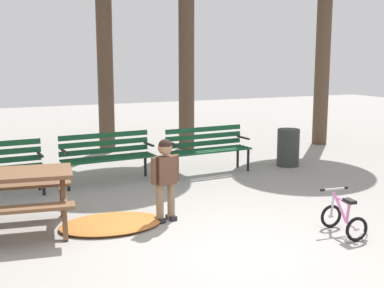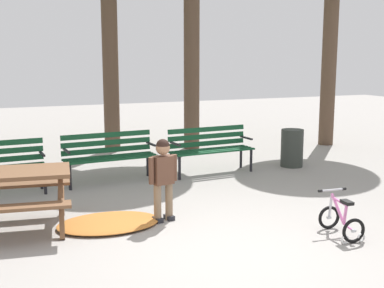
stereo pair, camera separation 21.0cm
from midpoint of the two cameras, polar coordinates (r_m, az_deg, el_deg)
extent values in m
plane|color=gray|center=(5.79, 4.90, -12.07)|extent=(36.00, 36.00, 0.00)
cube|color=brown|center=(7.21, -19.98, -4.45)|extent=(1.82, 0.51, 0.04)
cube|color=brown|center=(6.42, -13.62, -6.71)|extent=(0.14, 0.57, 0.76)
cube|color=brown|center=(6.90, -13.69, -5.55)|extent=(0.14, 0.57, 0.76)
cube|color=brown|center=(6.65, -13.68, -5.59)|extent=(0.24, 1.10, 0.04)
cylinder|color=black|center=(8.31, -15.53, -4.00)|extent=(0.05, 0.05, 0.44)
cylinder|color=black|center=(8.66, -15.95, -3.47)|extent=(0.05, 0.05, 0.44)
cube|color=black|center=(8.40, -15.87, -1.07)|extent=(0.06, 0.40, 0.03)
cube|color=#144728|center=(8.94, -8.80, -1.35)|extent=(1.60, 0.17, 0.03)
cube|color=#144728|center=(8.82, -8.56, -1.49)|extent=(1.60, 0.17, 0.03)
cube|color=#144728|center=(8.71, -8.32, -1.63)|extent=(1.60, 0.17, 0.03)
cube|color=#144728|center=(8.60, -8.07, -1.77)|extent=(1.60, 0.17, 0.03)
cube|color=#144728|center=(8.95, -8.89, -0.68)|extent=(1.60, 0.14, 0.09)
cube|color=#144728|center=(8.93, -8.92, 0.16)|extent=(1.60, 0.14, 0.09)
cube|color=#144728|center=(8.91, -8.94, 1.01)|extent=(1.60, 0.14, 0.09)
cylinder|color=black|center=(8.92, -3.50, -2.72)|extent=(0.05, 0.05, 0.44)
cylinder|color=black|center=(9.25, -4.37, -2.28)|extent=(0.05, 0.05, 0.44)
cube|color=black|center=(9.01, -3.97, -0.01)|extent=(0.06, 0.40, 0.03)
cylinder|color=black|center=(8.47, -12.90, -3.63)|extent=(0.05, 0.05, 0.44)
cylinder|color=black|center=(8.81, -13.46, -3.13)|extent=(0.05, 0.05, 0.44)
cube|color=black|center=(8.56, -13.29, -0.77)|extent=(0.06, 0.40, 0.03)
cube|color=#144728|center=(9.52, 2.43, -0.56)|extent=(1.60, 0.17, 0.03)
cube|color=#144728|center=(9.42, 2.78, -0.68)|extent=(1.60, 0.17, 0.03)
cube|color=#144728|center=(9.31, 3.14, -0.80)|extent=(1.60, 0.17, 0.03)
cube|color=#144728|center=(9.21, 3.51, -0.92)|extent=(1.60, 0.17, 0.03)
cube|color=#144728|center=(9.54, 2.32, 0.07)|extent=(1.60, 0.14, 0.09)
cube|color=#144728|center=(9.51, 2.32, 0.86)|extent=(1.60, 0.14, 0.09)
cube|color=#144728|center=(9.49, 2.33, 1.66)|extent=(1.60, 0.14, 0.09)
cylinder|color=black|center=(9.66, 7.29, -1.80)|extent=(0.05, 0.05, 0.44)
cylinder|color=black|center=(9.96, 6.14, -1.43)|extent=(0.05, 0.05, 0.44)
cube|color=black|center=(9.74, 6.76, 0.69)|extent=(0.07, 0.40, 0.03)
cylinder|color=black|center=(8.93, -0.74, -2.69)|extent=(0.05, 0.05, 0.44)
cylinder|color=black|center=(9.25, -1.71, -2.25)|extent=(0.05, 0.05, 0.44)
cube|color=black|center=(9.01, -1.25, 0.02)|extent=(0.07, 0.40, 0.03)
cylinder|color=#7F664C|center=(6.78, -1.72, -6.48)|extent=(0.10, 0.10, 0.51)
cube|color=black|center=(6.84, -1.71, -8.27)|extent=(0.12, 0.17, 0.06)
cylinder|color=#7F664C|center=(6.69, -3.00, -6.71)|extent=(0.10, 0.10, 0.51)
cube|color=black|center=(6.76, -2.98, -8.52)|extent=(0.12, 0.17, 0.06)
cube|color=brown|center=(6.62, -2.38, -2.94)|extent=(0.29, 0.20, 0.37)
sphere|color=#996B4C|center=(6.56, -2.40, -0.44)|extent=(0.19, 0.19, 0.19)
sphere|color=black|center=(6.56, -2.40, -0.20)|extent=(0.18, 0.18, 0.18)
cylinder|color=brown|center=(6.71, -1.12, -2.67)|extent=(0.07, 0.07, 0.35)
cylinder|color=brown|center=(6.53, -3.68, -3.03)|extent=(0.07, 0.07, 0.35)
torus|color=black|center=(6.71, 16.07, -7.97)|extent=(0.30, 0.07, 0.30)
cylinder|color=silver|center=(6.71, 16.07, -7.97)|extent=(0.05, 0.04, 0.04)
torus|color=black|center=(6.30, 18.69, -9.26)|extent=(0.30, 0.07, 0.30)
cylinder|color=silver|center=(6.30, 18.69, -9.26)|extent=(0.05, 0.04, 0.04)
torus|color=white|center=(6.27, 17.81, -10.22)|extent=(0.11, 0.03, 0.11)
torus|color=white|center=(6.40, 19.45, -9.92)|extent=(0.11, 0.03, 0.11)
cylinder|color=pink|center=(6.51, 17.01, -6.98)|extent=(0.07, 0.31, 0.32)
cylinder|color=pink|center=(6.39, 17.81, -7.52)|extent=(0.04, 0.08, 0.27)
cylinder|color=pink|center=(6.38, 18.16, -8.91)|extent=(0.05, 0.20, 0.05)
cylinder|color=silver|center=(6.64, 16.23, -6.70)|extent=(0.04, 0.07, 0.32)
cylinder|color=pink|center=(6.47, 17.16, -6.17)|extent=(0.06, 0.32, 0.05)
cube|color=black|center=(6.34, 17.99, -6.27)|extent=(0.11, 0.18, 0.04)
cylinder|color=silver|center=(6.57, 16.42, -4.99)|extent=(0.34, 0.06, 0.02)
cylinder|color=black|center=(6.48, 15.16, -5.13)|extent=(0.05, 0.04, 0.04)
cylinder|color=black|center=(6.67, 17.64, -4.84)|extent=(0.05, 0.04, 0.04)
ellipsoid|color=#B26B2D|center=(6.68, -8.47, -8.78)|extent=(1.37, 0.98, 0.07)
cylinder|color=#2D332D|center=(10.21, 11.79, -0.44)|extent=(0.44, 0.44, 0.74)
cylinder|color=brown|center=(11.65, -8.66, 8.66)|extent=(0.36, 0.36, 3.88)
cylinder|color=brown|center=(11.85, 0.48, 9.73)|extent=(0.37, 0.37, 4.27)
cylinder|color=brown|center=(12.86, 15.65, 8.69)|extent=(0.36, 0.36, 3.96)
camera|label=1|loc=(0.11, -89.21, 0.14)|focal=47.30mm
camera|label=2|loc=(0.11, 90.79, -0.14)|focal=47.30mm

